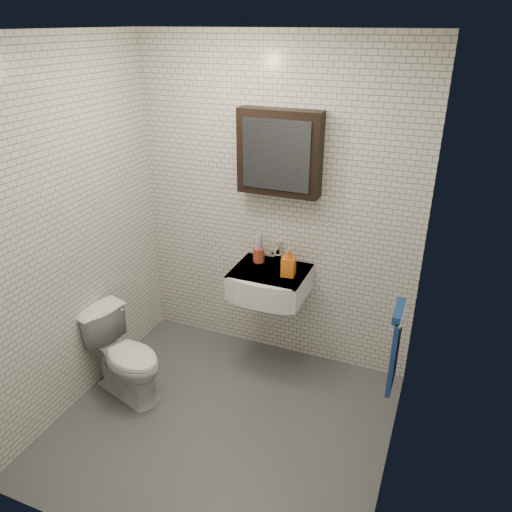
% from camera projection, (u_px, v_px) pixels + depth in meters
% --- Properties ---
extents(ground, '(2.20, 2.00, 0.01)m').
position_uv_depth(ground, '(222.00, 424.00, 3.46)').
color(ground, '#4D5054').
rests_on(ground, ground).
extents(room_shell, '(2.22, 2.02, 2.51)m').
position_uv_depth(room_shell, '(215.00, 229.00, 2.83)').
color(room_shell, silver).
rests_on(room_shell, ground).
extents(washbasin, '(0.55, 0.50, 0.20)m').
position_uv_depth(washbasin, '(268.00, 284.00, 3.73)').
color(washbasin, white).
rests_on(washbasin, room_shell).
extents(faucet, '(0.06, 0.20, 0.15)m').
position_uv_depth(faucet, '(278.00, 254.00, 3.83)').
color(faucet, silver).
rests_on(faucet, washbasin).
extents(mirror_cabinet, '(0.60, 0.15, 0.60)m').
position_uv_depth(mirror_cabinet, '(279.00, 153.00, 3.49)').
color(mirror_cabinet, black).
rests_on(mirror_cabinet, room_shell).
extents(towel_rail, '(0.09, 0.30, 0.58)m').
position_uv_depth(towel_rail, '(396.00, 345.00, 3.09)').
color(towel_rail, silver).
rests_on(towel_rail, room_shell).
extents(toothbrush_cup, '(0.11, 0.11, 0.24)m').
position_uv_depth(toothbrush_cup, '(259.00, 254.00, 3.84)').
color(toothbrush_cup, '#9D3E27').
rests_on(toothbrush_cup, washbasin).
extents(soap_bottle, '(0.11, 0.11, 0.22)m').
position_uv_depth(soap_bottle, '(289.00, 262.00, 3.61)').
color(soap_bottle, orange).
rests_on(soap_bottle, washbasin).
extents(toilet, '(0.72, 0.54, 0.66)m').
position_uv_depth(toilet, '(125.00, 356.00, 3.64)').
color(toilet, white).
rests_on(toilet, ground).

